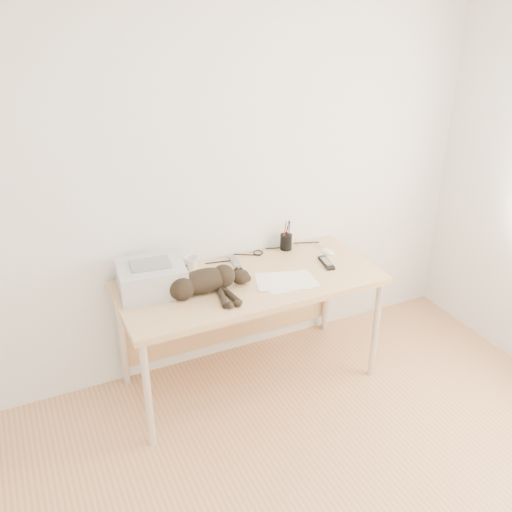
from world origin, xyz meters
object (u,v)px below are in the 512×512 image
desk (244,293)px  pen_cup (286,242)px  printer (151,278)px  cat (201,283)px  mug (192,263)px  mouse (328,250)px

desk → pen_cup: pen_cup is taller
desk → printer: 0.61m
cat → desk: bearing=19.7°
mug → pen_cup: size_ratio=0.44×
mouse → printer: bearing=168.5°
desk → cat: 0.39m
desk → printer: size_ratio=3.92×
pen_cup → mouse: 0.28m
cat → pen_cup: size_ratio=3.33×
desk → mug: size_ratio=18.09×
pen_cup → cat: bearing=-156.2°
printer → cat: size_ratio=0.61×
printer → mouse: 1.20m
printer → desk: bearing=-3.9°
printer → mug: size_ratio=4.62×
desk → mouse: bearing=3.7°
cat → mouse: bearing=9.5°
desk → mug: mug is taller
printer → mouse: printer is taller
cat → mug: bearing=81.0°
desk → printer: bearing=176.1°
mug → printer: bearing=-152.7°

